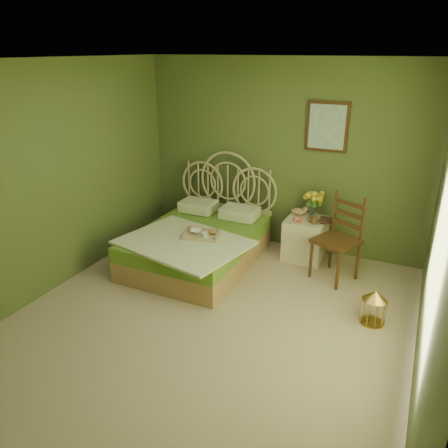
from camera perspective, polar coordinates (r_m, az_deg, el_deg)
The scene contains 14 objects.
floor at distance 4.73m, azimuth -2.01°, elevation -12.67°, with size 4.50×4.50×0.00m, color tan.
ceiling at distance 3.89m, azimuth -2.55°, elevation 20.70°, with size 4.50×4.50×0.00m, color silver.
wall_back at distance 6.13m, azimuth 7.56°, elevation 8.75°, with size 4.00×4.00×0.00m, color #516233.
wall_left at distance 5.31m, azimuth -21.88°, elevation 5.27°, with size 4.50×4.50×0.00m, color #516233.
wall_right at distance 3.72m, azimuth 26.33°, elevation -2.34°, with size 4.50×4.50×0.00m, color #516233.
wall_art at distance 5.87m, azimuth 13.31°, elevation 12.25°, with size 0.54×0.04×0.64m.
bed at distance 5.84m, azimuth -3.23°, elevation -2.29°, with size 1.67×2.11×1.30m.
nightstand at distance 6.00m, azimuth 10.67°, elevation -1.24°, with size 0.52×0.52×1.00m.
chair at distance 5.53m, azimuth 14.71°, elevation -1.04°, with size 0.62×0.62×1.06m.
birdcage at distance 4.87m, azimuth 18.96°, elevation -10.29°, with size 0.25×0.25×0.38m.
book_lower at distance 5.89m, azimuth 12.48°, elevation 0.50°, with size 0.18×0.24×0.02m, color #381E0F.
book_upper at distance 5.88m, azimuth 12.49°, elevation 0.68°, with size 0.16×0.22×0.02m, color #472819.
cereal_bowl at distance 5.56m, azimuth -3.68°, elevation -0.94°, with size 0.15×0.15×0.04m, color white.
coffee_cup at distance 5.38m, azimuth -2.56°, elevation -1.50°, with size 0.08×0.08×0.07m, color white.
Camera 1 is at (1.80, -3.44, 2.69)m, focal length 35.00 mm.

